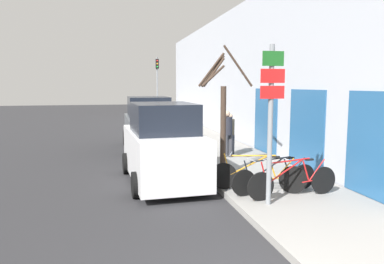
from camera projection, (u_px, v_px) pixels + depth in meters
ground_plane at (154, 154)px, 15.16m from camera, size 80.00×80.00×0.00m
sidewalk_curb at (200, 141)px, 18.42m from camera, size 3.20×32.00×0.15m
building_facade at (235, 76)px, 18.33m from camera, size 0.23×32.00×6.50m
signpost at (271, 117)px, 8.12m from camera, size 0.55×0.13×3.51m
bicycle_0 at (293, 181)px, 8.84m from camera, size 2.39×0.45×0.93m
bicycle_1 at (275, 177)px, 9.24m from camera, size 2.36×0.52×0.89m
bicycle_2 at (258, 176)px, 9.33m from camera, size 2.18×1.06×0.95m
parked_car_0 at (163, 147)px, 10.69m from camera, size 2.19×4.37×2.30m
parked_car_1 at (148, 125)px, 16.36m from camera, size 2.09×4.31×2.30m
pedestrian_near at (227, 131)px, 13.72m from camera, size 0.45×0.38×1.72m
pedestrian_far at (230, 131)px, 14.28m from camera, size 0.40×0.35×1.57m
street_tree at (222, 115)px, 11.11m from camera, size 1.70×1.07×3.82m
traffic_light at (157, 81)px, 25.08m from camera, size 0.20×0.30×4.50m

